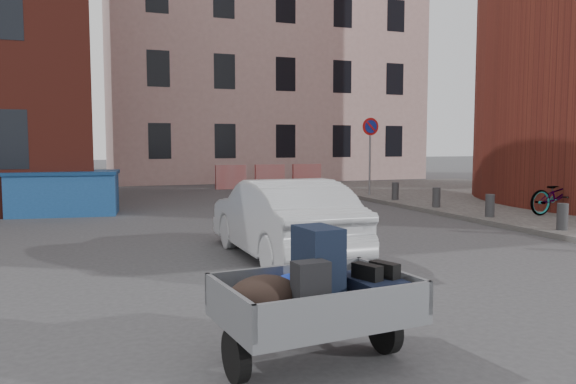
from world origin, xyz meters
name	(u,v)px	position (x,y,z in m)	size (l,w,h in m)	color
ground	(318,270)	(0.00, 0.00, 0.00)	(120.00, 120.00, 0.00)	#38383A
building_pink	(261,49)	(6.00, 22.00, 7.00)	(16.00, 8.00, 14.00)	#BB9690
no_parking_sign	(370,140)	(6.00, 9.48, 2.01)	(0.60, 0.09, 2.65)	gray
bollards	(490,205)	(6.00, 3.40, 0.40)	(0.22, 9.02, 0.55)	#3A3A3D
barriers	(270,176)	(4.20, 15.00, 0.50)	(4.70, 0.18, 1.00)	red
trailer	(314,297)	(-1.47, -3.34, 0.61)	(1.70, 1.87, 1.20)	black
dumpster	(64,193)	(-3.76, 8.39, 0.59)	(2.95, 1.79, 1.17)	navy
silver_car	(282,218)	(-0.20, 1.08, 0.66)	(1.40, 4.02, 1.32)	#B3B6BB
bicycle	(559,195)	(7.95, 3.20, 0.61)	(0.66, 1.88, 0.99)	black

